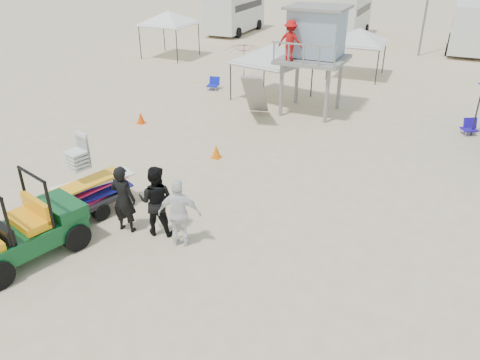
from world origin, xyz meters
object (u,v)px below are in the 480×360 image
at_px(utility_cart, 19,224).
at_px(lifeguard_tower, 313,37).
at_px(man_left, 124,199).
at_px(surf_trailer, 86,186).

distance_m(utility_cart, lifeguard_tower, 14.11).
xyz_separation_m(man_left, lifeguard_tower, (1.64, 11.51, 2.37)).
distance_m(utility_cart, surf_trailer, 2.34).
height_order(surf_trailer, lifeguard_tower, lifeguard_tower).
height_order(utility_cart, surf_trailer, surf_trailer).
relative_size(utility_cart, surf_trailer, 1.19).
xyz_separation_m(utility_cart, man_left, (1.52, 2.04, -0.03)).
height_order(utility_cart, lifeguard_tower, lifeguard_tower).
bearing_deg(man_left, surf_trailer, -15.37).
distance_m(surf_trailer, lifeguard_tower, 11.90).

